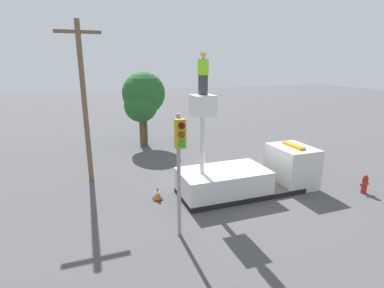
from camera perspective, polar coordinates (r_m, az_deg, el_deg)
name	(u,v)px	position (r m, az deg, el deg)	size (l,w,h in m)	color
ground_plane	(240,193)	(15.28, 9.06, -9.13)	(120.00, 120.00, 0.00)	#4C4C4F
bucket_truck	(250,175)	(15.20, 10.91, -5.88)	(7.01, 2.44, 4.90)	black
worker	(203,74)	(13.05, 2.12, 13.16)	(0.40, 0.26, 1.75)	#38383D
traffic_light_pole	(180,153)	(10.29, -2.34, -1.66)	(0.34, 0.57, 4.60)	gray
fire_hydrant	(365,184)	(17.14, 30.02, -6.63)	(0.51, 0.27, 0.96)	#B2231E
traffic_cone_rear	(157,193)	(14.36, -6.61, -9.34)	(0.45, 0.45, 0.65)	black
tree_left_bg	(141,106)	(22.71, -9.72, 7.16)	(2.48, 2.48, 4.42)	brown
tree_right_bg	(144,94)	(23.12, -9.19, 9.45)	(3.22, 3.22, 5.63)	brown
utility_pole	(84,99)	(16.47, -19.88, 8.15)	(2.20, 0.26, 8.30)	brown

